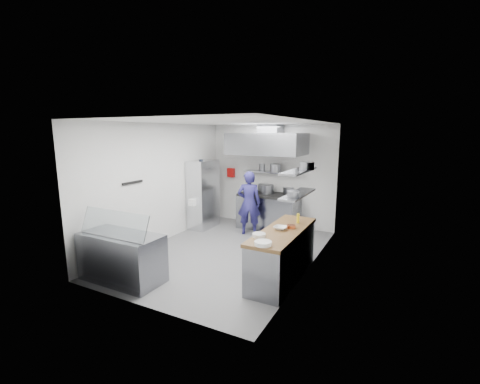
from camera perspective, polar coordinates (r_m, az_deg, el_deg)
The scene contains 36 objects.
floor at distance 7.15m, azimuth -2.25°, elevation -10.70°, with size 5.00×5.00×0.00m, color #59595C.
ceiling at distance 6.66m, azimuth -2.42°, elevation 12.35°, with size 5.00×5.00×0.00m, color silver.
wall_back at distance 9.00m, azimuth 5.57°, elevation 2.92°, with size 3.60×0.02×2.80m, color white.
wall_front at distance 4.81m, azimuth -17.27°, elevation -4.29°, with size 3.60×0.02×2.80m, color white.
wall_left at distance 7.80m, azimuth -13.90°, elevation 1.48°, with size 5.00×0.02×2.80m, color white.
wall_right at distance 6.10m, azimuth 12.55°, elevation -0.96°, with size 5.00×0.02×2.80m, color white.
gas_range at distance 8.78m, azimuth 5.09°, elevation -3.59°, with size 1.60×0.80×0.90m, color gray.
cooktop at distance 8.67m, azimuth 5.14°, elevation -0.51°, with size 1.57×0.78×0.06m, color black.
stock_pot_left at distance 9.12m, azimuth 4.00°, elevation 0.89°, with size 0.25×0.25×0.20m, color slate.
stock_pot_mid at distance 8.69m, azimuth 4.78°, elevation 0.52°, with size 0.38×0.38×0.24m, color slate.
stock_pot_right at distance 8.80m, azimuth 8.59°, elevation 0.30°, with size 0.29×0.29×0.16m, color slate.
over_range_shelf at distance 8.80m, azimuth 5.80°, elevation 3.53°, with size 1.60×0.30×0.04m, color gray.
shelf_pot_a at distance 9.16m, azimuth 4.14°, elevation 4.52°, with size 0.26×0.26×0.18m, color slate.
shelf_pot_b at distance 8.60m, azimuth 6.28°, elevation 4.23°, with size 0.28×0.28×0.22m, color slate.
extractor_hood at distance 8.35m, azimuth 4.84°, elevation 8.54°, with size 1.90×1.15×0.55m, color gray.
hood_duct at distance 8.56m, azimuth 5.47°, elevation 11.12°, with size 0.55×0.55×0.24m, color slate.
red_firebox at distance 9.47m, azimuth -1.61°, elevation 3.47°, with size 0.22×0.10×0.26m, color #B70F0E.
chef at distance 8.17m, azimuth 1.60°, elevation -1.97°, with size 0.60×0.39×1.64m, color navy.
wire_rack at distance 8.80m, azimuth -6.53°, elevation -0.41°, with size 0.50×0.90×1.85m, color silver.
rack_bin_a at distance 8.43m, azimuth -8.38°, elevation -1.81°, with size 0.15×0.19×0.17m, color white.
rack_bin_b at distance 8.68m, azimuth -6.84°, elevation 1.94°, with size 0.15×0.19×0.17m, color yellow.
rack_jar at distance 8.53m, azimuth -6.94°, elevation 5.17°, with size 0.10×0.10×0.18m, color black.
knife_strip at distance 7.12m, azimuth -18.56°, elevation 1.61°, with size 0.04×0.55×0.05m, color black.
prep_counter_base at distance 5.91m, azimuth 7.57°, elevation -11.09°, with size 0.62×2.00×0.84m, color gray.
prep_counter_top at distance 5.76m, azimuth 7.68°, elevation -6.93°, with size 0.65×2.04×0.06m, color brown.
plate_stack_a at distance 4.95m, azimuth 4.11°, elevation -9.07°, with size 0.27×0.27×0.06m, color white.
plate_stack_b at distance 5.32m, azimuth 3.39°, elevation -7.67°, with size 0.22×0.22×0.06m, color white.
copper_pan at distance 5.85m, azimuth 9.08°, elevation -6.08°, with size 0.16×0.16×0.06m, color #D4693B.
squeeze_bottle at distance 6.18m, azimuth 10.28°, elevation -4.63°, with size 0.05×0.05×0.18m, color yellow.
mixing_bowl at distance 5.74m, azimuth 7.14°, elevation -6.35°, with size 0.23×0.23×0.06m, color white.
wall_shelf_lower at distance 5.83m, azimuth 10.31°, elevation -0.39°, with size 0.30×1.30×0.04m, color gray.
wall_shelf_upper at distance 5.77m, azimuth 10.45°, elevation 3.71°, with size 0.30×1.30×0.04m, color gray.
shelf_pot_c at distance 5.49m, azimuth 9.46°, elevation -0.31°, with size 0.20×0.20×0.10m, color slate.
shelf_pot_d at distance 5.77m, azimuth 11.80°, elevation 4.56°, with size 0.26×0.26×0.14m, color slate.
display_case at distance 6.13m, azimuth -20.24°, elevation -10.83°, with size 1.50×0.70×0.85m, color gray.
display_glass at distance 5.85m, azimuth -21.51°, elevation -5.27°, with size 1.47×0.02×0.45m, color silver.
Camera 1 is at (3.30, -5.79, 2.60)m, focal length 24.00 mm.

